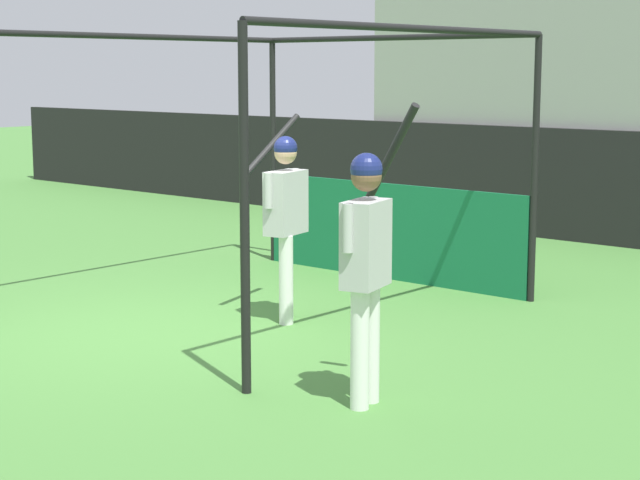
# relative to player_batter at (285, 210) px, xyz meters

# --- Properties ---
(ground_plane) EXTENTS (60.00, 60.00, 0.00)m
(ground_plane) POSITION_rel_player_batter_xyz_m (-0.71, -1.22, -1.04)
(ground_plane) COLOR #477F38
(outfield_wall) EXTENTS (24.00, 0.12, 1.52)m
(outfield_wall) POSITION_rel_player_batter_xyz_m (-0.71, 5.98, -0.28)
(outfield_wall) COLOR black
(outfield_wall) RESTS_ON ground
(bleacher_section) EXTENTS (5.95, 4.00, 3.60)m
(bleacher_section) POSITION_rel_player_batter_xyz_m (-0.71, 8.04, 0.76)
(bleacher_section) COLOR #9E9E99
(bleacher_section) RESTS_ON ground
(batting_cage) EXTENTS (3.64, 4.15, 2.69)m
(batting_cage) POSITION_rel_player_batter_xyz_m (-0.48, 1.42, 0.16)
(batting_cage) COLOR black
(batting_cage) RESTS_ON ground
(player_batter) EXTENTS (0.56, 0.87, 1.90)m
(player_batter) POSITION_rel_player_batter_xyz_m (0.00, 0.00, 0.00)
(player_batter) COLOR white
(player_batter) RESTS_ON ground
(player_waiting) EXTENTS (0.58, 0.69, 2.10)m
(player_waiting) POSITION_rel_player_batter_xyz_m (2.13, -1.49, 0.03)
(player_waiting) COLOR white
(player_waiting) RESTS_ON ground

